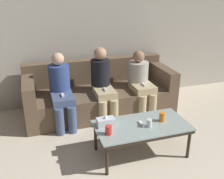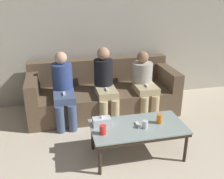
% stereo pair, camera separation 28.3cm
% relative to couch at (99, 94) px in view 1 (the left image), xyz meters
% --- Properties ---
extents(wall_back, '(12.00, 0.06, 2.60)m').
position_rel_couch_xyz_m(wall_back, '(0.00, 0.54, 1.00)').
color(wall_back, '#B7B2A3').
rests_on(wall_back, ground_plane).
extents(couch, '(2.43, 0.95, 0.84)m').
position_rel_couch_xyz_m(couch, '(0.00, 0.00, 0.00)').
color(couch, brown).
rests_on(couch, ground_plane).
extents(coffee_table, '(1.16, 0.61, 0.43)m').
position_rel_couch_xyz_m(coffee_table, '(0.18, -1.38, 0.08)').
color(coffee_table, '#8C9E99').
rests_on(coffee_table, ground_plane).
extents(cup_near_left, '(0.06, 0.06, 0.10)m').
position_rel_couch_xyz_m(cup_near_left, '(0.24, -1.45, 0.17)').
color(cup_near_left, silver).
rests_on(cup_near_left, coffee_table).
extents(cup_near_right, '(0.08, 0.08, 0.11)m').
position_rel_couch_xyz_m(cup_near_right, '(-0.28, -1.47, 0.18)').
color(cup_near_right, red).
rests_on(cup_near_right, coffee_table).
extents(cup_far_center, '(0.07, 0.07, 0.12)m').
position_rel_couch_xyz_m(cup_far_center, '(0.46, -1.37, 0.18)').
color(cup_far_center, orange).
rests_on(cup_far_center, coffee_table).
extents(tissue_box, '(0.22, 0.12, 0.13)m').
position_rel_couch_xyz_m(tissue_box, '(-0.25, -1.26, 0.17)').
color(tissue_box, silver).
rests_on(tissue_box, coffee_table).
extents(game_remote, '(0.04, 0.15, 0.02)m').
position_rel_couch_xyz_m(game_remote, '(0.18, -1.38, 0.13)').
color(game_remote, white).
rests_on(game_remote, coffee_table).
extents(seated_person_left_end, '(0.32, 0.70, 1.10)m').
position_rel_couch_xyz_m(seated_person_left_end, '(-0.66, -0.23, 0.27)').
color(seated_person_left_end, '#47567A').
rests_on(seated_person_left_end, ground_plane).
extents(seated_person_mid_left, '(0.31, 0.65, 1.13)m').
position_rel_couch_xyz_m(seated_person_mid_left, '(0.00, -0.22, 0.29)').
color(seated_person_mid_left, tan).
rests_on(seated_person_mid_left, ground_plane).
extents(seated_person_mid_right, '(0.34, 0.66, 1.03)m').
position_rel_couch_xyz_m(seated_person_mid_right, '(0.66, -0.22, 0.25)').
color(seated_person_mid_right, tan).
rests_on(seated_person_mid_right, ground_plane).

